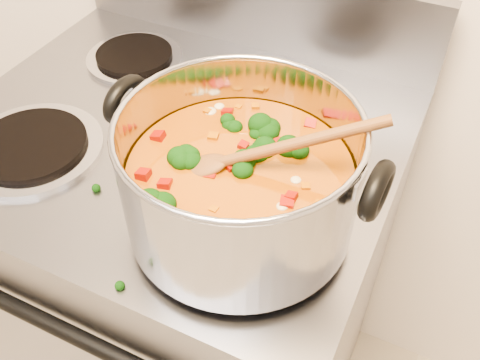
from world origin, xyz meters
name	(u,v)px	position (x,y,z in m)	size (l,w,h in m)	color
electric_range	(192,284)	(0.02, 1.16, 0.47)	(0.73, 0.66, 1.08)	gray
stockpot	(240,180)	(0.21, 1.02, 1.01)	(0.35, 0.30, 0.18)	#A3A3AB
wooden_spoon	(248,156)	(0.22, 1.02, 1.05)	(0.24, 0.12, 0.11)	brown
cooktop_crumbs	(292,250)	(0.29, 1.01, 0.92)	(0.17, 0.38, 0.01)	black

